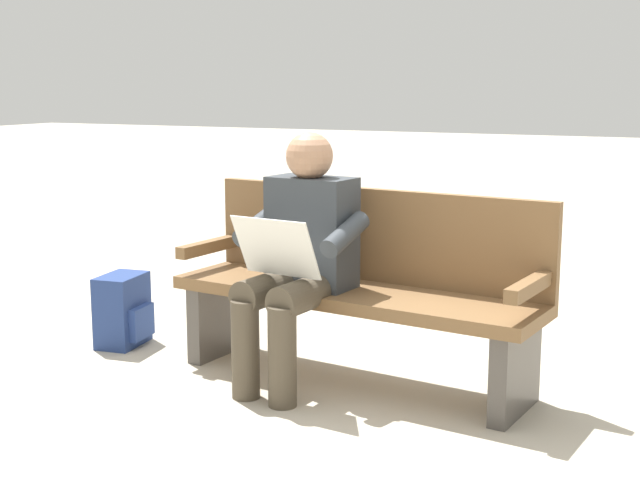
% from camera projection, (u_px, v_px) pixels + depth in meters
% --- Properties ---
extents(ground_plane, '(40.00, 40.00, 0.00)m').
position_uv_depth(ground_plane, '(352.00, 381.00, 4.20)').
color(ground_plane, '#B7AD99').
extents(bench_near, '(1.84, 0.68, 0.90)m').
position_uv_depth(bench_near, '(361.00, 284.00, 4.18)').
color(bench_near, brown).
rests_on(bench_near, ground).
extents(person_seated, '(0.60, 0.60, 1.18)m').
position_uv_depth(person_seated, '(299.00, 253.00, 4.06)').
color(person_seated, '#33383D').
rests_on(person_seated, ground).
extents(backpack, '(0.26, 0.32, 0.39)m').
position_uv_depth(backpack, '(123.00, 311.00, 4.74)').
color(backpack, navy).
rests_on(backpack, ground).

